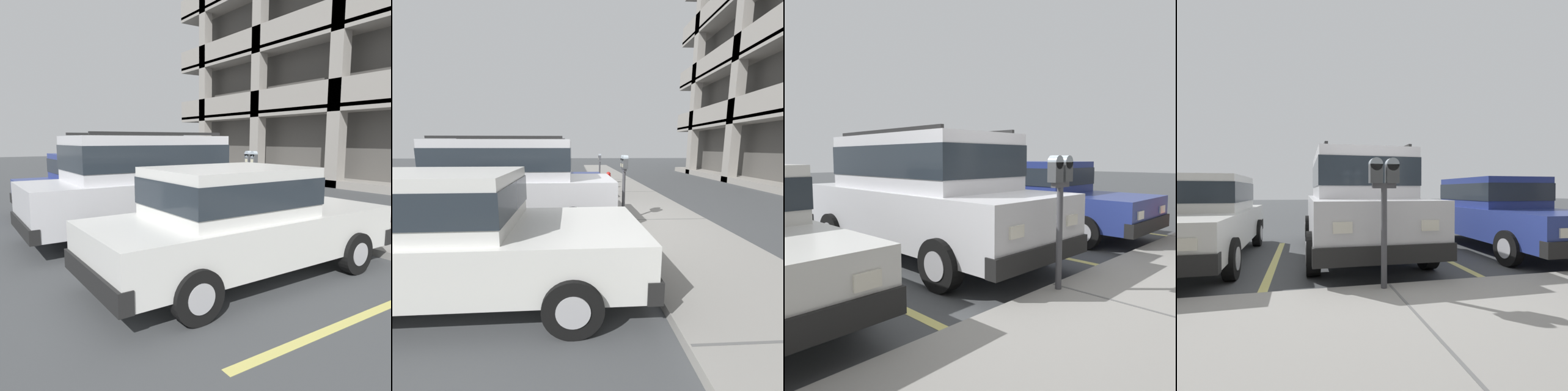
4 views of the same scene
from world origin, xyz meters
TOP-DOWN VIEW (x-y plane):
  - ground_plane at (0.00, 0.00)m, footprint 80.00×80.00m
  - sidewalk at (0.00, 1.30)m, footprint 40.00×2.20m
  - parking_stall_lines at (1.52, -1.40)m, footprint 12.25×4.80m
  - silver_suv at (-0.02, -2.28)m, footprint 2.03×4.78m
  - red_sedan at (-3.13, -2.14)m, footprint 1.89×4.50m
  - parking_meter_near at (0.10, 0.35)m, footprint 0.35×0.12m

SIDE VIEW (x-z plane):
  - ground_plane at x=0.00m, z-range -0.10..0.00m
  - parking_stall_lines at x=1.52m, z-range 0.00..0.01m
  - sidewalk at x=0.00m, z-range 0.00..0.12m
  - red_sedan at x=-3.13m, z-range 0.05..1.59m
  - silver_suv at x=-0.02m, z-range 0.07..2.11m
  - parking_meter_near at x=0.10m, z-range 0.49..2.01m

